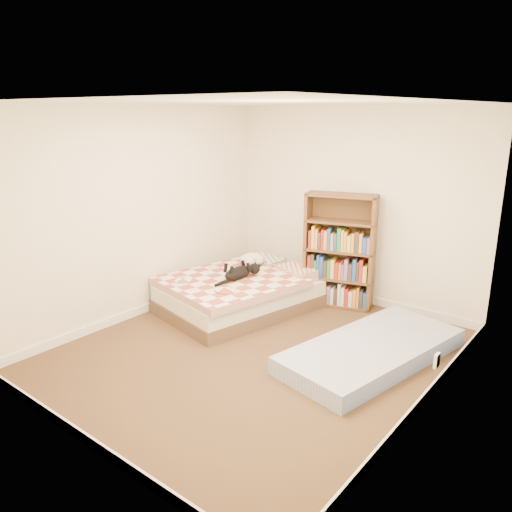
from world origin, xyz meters
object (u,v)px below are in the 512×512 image
Objects in this scene: bookshelf at (340,265)px; black_cat at (240,272)px; bed at (241,292)px; floor_mattress at (372,351)px; white_dog at (252,260)px.

bookshelf is 1.93× the size of black_cat.
black_cat is at bearing -41.44° from bed.
floor_mattress is at bearing 6.05° from bed.
bed is at bearing 144.50° from black_cat.
black_cat is (-1.86, 0.14, 0.43)m from floor_mattress.
black_cat is at bearing -173.08° from floor_mattress.
black_cat is (0.05, -0.07, 0.29)m from bed.
bed is 1.43× the size of bookshelf.
bed is 0.53m from white_dog.
floor_mattress is (1.02, -1.11, -0.45)m from bookshelf.
white_dog is (-1.04, -0.50, -0.01)m from bookshelf.
bed reaches higher than floor_mattress.
bookshelf is at bearing 143.66° from floor_mattress.
white_dog reaches higher than floor_mattress.
white_dog reaches higher than bed.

